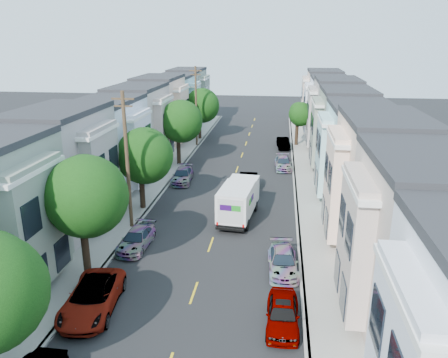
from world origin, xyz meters
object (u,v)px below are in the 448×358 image
object	(u,v)px
parked_left_d	(182,176)
parked_left_b	(92,298)
tree_far_r	(300,115)
tree_b	(85,197)
fedex_truck	(238,199)
utility_pole_near	(127,162)
parked_right_d	(283,143)
utility_pole_far	(196,106)
tree_d	(180,121)
parked_left_c	(137,239)
parked_right_c	(283,163)
tree_e	(202,106)
lead_sedan	(248,183)
parked_right_a	(283,314)
tree_c	(144,156)
parked_right_b	(283,262)

from	to	relation	value
parked_left_d	parked_left_b	bearing A→B (deg)	-94.05
tree_far_r	parked_left_b	bearing A→B (deg)	-107.25
tree_b	fedex_truck	xyz separation A→B (m)	(7.74, 9.80, -3.48)
utility_pole_near	parked_right_d	xyz separation A→B (m)	(11.20, 26.06, -4.49)
utility_pole_far	parked_left_b	distance (m)	36.55
tree_d	parked_right_d	distance (m)	15.03
fedex_truck	parked_right_d	xyz separation A→B (m)	(3.46, 23.31, -0.95)
parked_left_c	parked_right_c	size ratio (longest dim) A/B	1.00
tree_far_r	parked_left_b	world-z (taller)	tree_far_r
tree_e	parked_left_c	distance (m)	33.18
lead_sedan	parked_right_a	distance (m)	19.88
tree_e	lead_sedan	distance (m)	22.34
tree_b	parked_right_c	bearing A→B (deg)	64.97
lead_sedan	tree_c	bearing A→B (deg)	-145.32
utility_pole_far	lead_sedan	distance (m)	18.98
tree_c	parked_left_d	bearing A→B (deg)	79.22
tree_far_r	parked_left_b	size ratio (longest dim) A/B	1.07
utility_pole_near	fedex_truck	xyz separation A→B (m)	(7.74, 2.75, -3.54)
parked_right_b	parked_right_d	world-z (taller)	parked_right_d
parked_right_b	parked_right_d	xyz separation A→B (m)	(0.00, 30.96, 0.04)
utility_pole_far	parked_right_d	distance (m)	12.07
tree_e	lead_sedan	size ratio (longest dim) A/B	1.54
fedex_truck	parked_right_c	distance (m)	14.64
tree_e	parked_right_c	world-z (taller)	tree_e
parked_left_d	parked_right_d	bearing A→B (deg)	52.69
tree_c	lead_sedan	bearing A→B (deg)	35.07
parked_right_d	parked_right_a	bearing A→B (deg)	-95.53
fedex_truck	parked_right_c	world-z (taller)	fedex_truck
tree_e	utility_pole_near	xyz separation A→B (m)	(0.00, -29.85, 0.47)
tree_far_r	parked_right_d	distance (m)	4.31
parked_right_b	tree_b	bearing A→B (deg)	-172.81
fedex_truck	parked_right_d	size ratio (longest dim) A/B	1.51
tree_d	parked_right_d	world-z (taller)	tree_d
lead_sedan	parked_left_b	world-z (taller)	lead_sedan
parked_right_a	parked_left_d	bearing A→B (deg)	114.59
parked_right_a	parked_right_b	distance (m)	5.37
tree_c	tree_e	xyz separation A→B (m)	(0.00, 26.09, 0.12)
parked_right_d	tree_e	bearing A→B (deg)	155.79
fedex_truck	lead_sedan	xyz separation A→B (m)	(0.20, 6.59, -0.85)
parked_left_c	parked_right_a	bearing A→B (deg)	-34.17
tree_d	lead_sedan	world-z (taller)	tree_d
parked_left_b	tree_e	bearing A→B (deg)	86.24
tree_b	tree_c	world-z (taller)	tree_b
parked_right_d	tree_d	bearing A→B (deg)	-146.51
tree_e	fedex_truck	world-z (taller)	tree_e
tree_b	parked_left_b	bearing A→B (deg)	-66.41
fedex_truck	parked_left_b	xyz separation A→B (m)	(-6.34, -13.01, -0.87)
utility_pole_near	parked_right_b	world-z (taller)	utility_pole_near
tree_far_r	parked_right_c	world-z (taller)	tree_far_r
tree_e	parked_right_c	bearing A→B (deg)	-49.04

